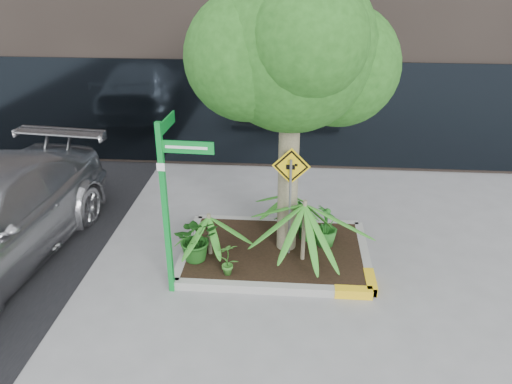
{
  "coord_description": "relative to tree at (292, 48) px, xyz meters",
  "views": [
    {
      "loc": [
        0.46,
        -7.38,
        4.95
      ],
      "look_at": [
        -0.14,
        0.2,
        1.32
      ],
      "focal_mm": 35.0,
      "sensor_mm": 36.0,
      "label": 1
    }
  ],
  "objects": [
    {
      "name": "ground",
      "position": [
        -0.39,
        -0.42,
        -3.66
      ],
      "size": [
        80.0,
        80.0,
        0.0
      ],
      "primitive_type": "plane",
      "color": "gray",
      "rests_on": "ground"
    },
    {
      "name": "planter",
      "position": [
        -0.16,
        -0.15,
        -3.56
      ],
      "size": [
        3.35,
        2.36,
        0.15
      ],
      "color": "#9E9E99",
      "rests_on": "ground"
    },
    {
      "name": "tree",
      "position": [
        0.0,
        0.0,
        0.0
      ],
      "size": [
        3.35,
        2.97,
        5.02
      ],
      "color": "gray",
      "rests_on": "ground"
    },
    {
      "name": "palm_front",
      "position": [
        0.3,
        -0.42,
        -2.45
      ],
      "size": [
        1.28,
        1.28,
        1.42
      ],
      "color": "gray",
      "rests_on": "ground"
    },
    {
      "name": "palm_left",
      "position": [
        -1.33,
        -0.37,
        -2.78
      ],
      "size": [
        0.88,
        0.88,
        0.98
      ],
      "color": "gray",
      "rests_on": "ground"
    },
    {
      "name": "palm_back",
      "position": [
        0.03,
        0.78,
        -2.86
      ],
      "size": [
        0.79,
        0.79,
        0.87
      ],
      "color": "gray",
      "rests_on": "ground"
    },
    {
      "name": "shrub_a",
      "position": [
        -1.53,
        -0.56,
        -3.1
      ],
      "size": [
        0.91,
        0.91,
        0.82
      ],
      "primitive_type": "imported",
      "rotation": [
        0.0,
        0.0,
        0.27
      ],
      "color": "#1B5217",
      "rests_on": "planter"
    },
    {
      "name": "shrub_b",
      "position": [
        0.71,
        0.09,
        -3.13
      ],
      "size": [
        0.54,
        0.54,
        0.77
      ],
      "primitive_type": "imported",
      "rotation": [
        0.0,
        0.0,
        1.86
      ],
      "color": "#246D20",
      "rests_on": "planter"
    },
    {
      "name": "shrub_c",
      "position": [
        -0.93,
        -0.97,
        -3.21
      ],
      "size": [
        0.42,
        0.42,
        0.61
      ],
      "primitive_type": "imported",
      "rotation": [
        0.0,
        0.0,
        3.55
      ],
      "color": "#327223",
      "rests_on": "planter"
    },
    {
      "name": "shrub_d",
      "position": [
        0.37,
        0.23,
        -3.09
      ],
      "size": [
        0.52,
        0.52,
        0.84
      ],
      "primitive_type": "imported",
      "rotation": [
        0.0,
        0.0,
        4.85
      ],
      "color": "#1D611C",
      "rests_on": "planter"
    },
    {
      "name": "street_sign_post",
      "position": [
        -1.76,
        -1.23,
        -1.9
      ],
      "size": [
        0.85,
        0.84,
        2.85
      ],
      "rotation": [
        0.0,
        0.0,
        -0.05
      ],
      "color": "#0E9B32",
      "rests_on": "ground"
    },
    {
      "name": "cattle_sign",
      "position": [
        0.05,
        -0.35,
        -2.15
      ],
      "size": [
        0.62,
        0.23,
        2.02
      ],
      "rotation": [
        0.0,
        0.0,
        -0.04
      ],
      "color": "slate",
      "rests_on": "ground"
    }
  ]
}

